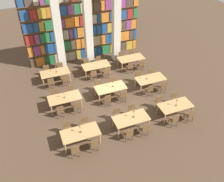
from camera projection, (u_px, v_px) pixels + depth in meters
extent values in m
plane|color=#4C3828|center=(110.00, 97.00, 16.28)|extent=(40.00, 40.00, 0.00)
cube|color=brown|center=(84.00, 25.00, 18.72)|extent=(8.93, 0.06, 5.50)
cube|color=brown|center=(86.00, 57.00, 20.38)|extent=(8.93, 0.35, 0.03)
cube|color=#47382D|center=(33.00, 63.00, 18.93)|extent=(0.36, 0.20, 0.70)
cube|color=orange|center=(40.00, 61.00, 19.09)|extent=(0.66, 0.20, 0.70)
cube|color=#236B38|center=(50.00, 60.00, 19.30)|extent=(0.69, 0.20, 0.70)
cube|color=tan|center=(59.00, 58.00, 19.51)|extent=(0.67, 0.20, 0.70)
cube|color=tan|center=(66.00, 57.00, 19.66)|extent=(0.34, 0.20, 0.70)
cube|color=tan|center=(72.00, 56.00, 19.80)|extent=(0.57, 0.20, 0.70)
cube|color=#B7932D|center=(78.00, 54.00, 19.95)|extent=(0.37, 0.20, 0.70)
cube|color=navy|center=(84.00, 53.00, 20.08)|extent=(0.44, 0.20, 0.70)
cube|color=navy|center=(89.00, 52.00, 20.20)|extent=(0.28, 0.20, 0.70)
cube|color=navy|center=(94.00, 51.00, 20.33)|extent=(0.53, 0.20, 0.70)
cube|color=navy|center=(99.00, 51.00, 20.46)|extent=(0.32, 0.20, 0.70)
cube|color=#236B38|center=(106.00, 49.00, 20.62)|extent=(0.68, 0.20, 0.70)
cube|color=#B7932D|center=(112.00, 48.00, 20.80)|extent=(0.42, 0.20, 0.70)
cube|color=#84387A|center=(117.00, 47.00, 20.93)|extent=(0.42, 0.20, 0.70)
cube|color=#47382D|center=(123.00, 46.00, 21.08)|extent=(0.53, 0.20, 0.70)
cube|color=#B7932D|center=(129.00, 45.00, 21.24)|extent=(0.54, 0.20, 0.70)
cube|color=orange|center=(134.00, 44.00, 21.37)|extent=(0.26, 0.20, 0.70)
cube|color=brown|center=(85.00, 47.00, 19.82)|extent=(8.93, 0.35, 0.03)
cube|color=orange|center=(30.00, 52.00, 18.36)|extent=(0.35, 0.20, 0.74)
cube|color=#84387A|center=(37.00, 51.00, 18.49)|extent=(0.46, 0.20, 0.74)
cube|color=orange|center=(43.00, 50.00, 18.61)|extent=(0.28, 0.20, 0.74)
cube|color=navy|center=(49.00, 49.00, 18.76)|extent=(0.67, 0.20, 0.74)
cube|color=navy|center=(58.00, 47.00, 18.96)|extent=(0.64, 0.20, 0.74)
cube|color=#236B38|center=(67.00, 46.00, 19.14)|extent=(0.58, 0.20, 0.74)
cube|color=tan|center=(73.00, 44.00, 19.29)|extent=(0.34, 0.20, 0.74)
cube|color=orange|center=(78.00, 44.00, 19.41)|extent=(0.35, 0.20, 0.74)
cube|color=orange|center=(84.00, 43.00, 19.54)|extent=(0.45, 0.20, 0.74)
cube|color=navy|center=(89.00, 42.00, 19.67)|extent=(0.30, 0.20, 0.74)
cube|color=tan|center=(96.00, 41.00, 19.82)|extent=(0.64, 0.20, 0.74)
cube|color=orange|center=(103.00, 39.00, 19.98)|extent=(0.44, 0.20, 0.74)
cube|color=navy|center=(107.00, 39.00, 20.10)|extent=(0.30, 0.20, 0.74)
cube|color=navy|center=(111.00, 38.00, 20.20)|extent=(0.31, 0.20, 0.74)
cube|color=#B7932D|center=(116.00, 37.00, 20.33)|extent=(0.54, 0.20, 0.74)
cube|color=orange|center=(122.00, 36.00, 20.46)|extent=(0.29, 0.20, 0.74)
cube|color=orange|center=(126.00, 35.00, 20.58)|extent=(0.47, 0.20, 0.74)
cube|color=#47382D|center=(131.00, 35.00, 20.71)|extent=(0.37, 0.20, 0.74)
cube|color=navy|center=(135.00, 34.00, 20.80)|extent=(0.22, 0.20, 0.74)
cube|color=brown|center=(85.00, 36.00, 19.27)|extent=(8.93, 0.35, 0.03)
cube|color=maroon|center=(30.00, 40.00, 17.84)|extent=(0.58, 0.20, 0.72)
cube|color=#84387A|center=(37.00, 39.00, 17.99)|extent=(0.33, 0.20, 0.72)
cube|color=#236B38|center=(45.00, 38.00, 18.15)|extent=(0.69, 0.20, 0.72)
cube|color=navy|center=(54.00, 36.00, 18.33)|extent=(0.44, 0.20, 0.72)
cube|color=#84387A|center=(60.00, 35.00, 18.47)|extent=(0.40, 0.20, 0.72)
cube|color=tan|center=(66.00, 34.00, 18.60)|extent=(0.37, 0.20, 0.72)
cube|color=#84387A|center=(71.00, 34.00, 18.71)|extent=(0.25, 0.20, 0.72)
cube|color=navy|center=(75.00, 33.00, 18.79)|extent=(0.27, 0.20, 0.72)
cube|color=orange|center=(81.00, 32.00, 18.94)|extent=(0.64, 0.20, 0.72)
cube|color=#236B38|center=(89.00, 31.00, 19.11)|extent=(0.48, 0.20, 0.72)
cube|color=navy|center=(94.00, 30.00, 19.24)|extent=(0.32, 0.20, 0.72)
cube|color=navy|center=(99.00, 29.00, 19.36)|extent=(0.38, 0.20, 0.72)
cube|color=navy|center=(104.00, 28.00, 19.48)|extent=(0.38, 0.20, 0.72)
cube|color=#B7932D|center=(111.00, 27.00, 19.64)|extent=(0.68, 0.20, 0.72)
cube|color=#B7932D|center=(119.00, 26.00, 19.83)|extent=(0.46, 0.20, 0.72)
cube|color=#47382D|center=(124.00, 25.00, 19.95)|extent=(0.32, 0.20, 0.72)
cube|color=#84387A|center=(128.00, 25.00, 20.07)|extent=(0.41, 0.20, 0.72)
cube|color=orange|center=(133.00, 24.00, 20.19)|extent=(0.40, 0.20, 0.72)
cube|color=brown|center=(84.00, 25.00, 18.71)|extent=(8.93, 0.35, 0.03)
cube|color=navy|center=(28.00, 28.00, 17.31)|extent=(0.66, 0.20, 0.66)
cube|color=navy|center=(36.00, 27.00, 17.47)|extent=(0.37, 0.20, 0.66)
cube|color=#B7932D|center=(41.00, 26.00, 17.59)|extent=(0.34, 0.20, 0.66)
cube|color=#236B38|center=(49.00, 25.00, 17.74)|extent=(0.56, 0.20, 0.66)
cube|color=#47382D|center=(55.00, 24.00, 17.87)|extent=(0.29, 0.20, 0.66)
cube|color=#84387A|center=(61.00, 24.00, 17.99)|extent=(0.49, 0.20, 0.66)
cube|color=orange|center=(69.00, 22.00, 18.16)|extent=(0.63, 0.20, 0.66)
cube|color=orange|center=(77.00, 21.00, 18.32)|extent=(0.30, 0.20, 0.66)
cube|color=maroon|center=(83.00, 20.00, 18.46)|extent=(0.50, 0.20, 0.66)
cube|color=#236B38|center=(89.00, 20.00, 18.60)|extent=(0.40, 0.20, 0.66)
cube|color=tan|center=(94.00, 19.00, 18.71)|extent=(0.34, 0.20, 0.66)
cube|color=navy|center=(99.00, 18.00, 18.82)|extent=(0.27, 0.20, 0.66)
cube|color=orange|center=(105.00, 17.00, 18.95)|extent=(0.62, 0.20, 0.66)
cube|color=navy|center=(113.00, 16.00, 19.16)|extent=(0.67, 0.20, 0.66)
cube|color=navy|center=(122.00, 15.00, 19.37)|extent=(0.69, 0.20, 0.66)
cube|color=maroon|center=(130.00, 14.00, 19.56)|extent=(0.48, 0.20, 0.66)
cube|color=#236B38|center=(135.00, 13.00, 19.69)|extent=(0.36, 0.20, 0.66)
cube|color=brown|center=(83.00, 13.00, 18.15)|extent=(8.93, 0.35, 0.03)
cube|color=navy|center=(24.00, 16.00, 16.74)|extent=(0.58, 0.20, 0.66)
cube|color=maroon|center=(33.00, 14.00, 16.91)|extent=(0.47, 0.20, 0.66)
cube|color=#B7932D|center=(42.00, 13.00, 17.08)|extent=(0.57, 0.20, 0.66)
cube|color=orange|center=(49.00, 12.00, 17.21)|extent=(0.31, 0.20, 0.66)
cube|color=#47382D|center=(56.00, 11.00, 17.36)|extent=(0.53, 0.20, 0.66)
cube|color=navy|center=(63.00, 11.00, 17.51)|extent=(0.46, 0.20, 0.66)
cube|color=#84387A|center=(70.00, 10.00, 17.65)|extent=(0.40, 0.20, 0.66)
cube|color=#236B38|center=(77.00, 9.00, 17.79)|extent=(0.41, 0.20, 0.66)
cube|color=tan|center=(83.00, 8.00, 17.93)|extent=(0.47, 0.20, 0.66)
cube|color=#B7932D|center=(90.00, 7.00, 18.07)|extent=(0.36, 0.20, 0.66)
cube|color=#47382D|center=(97.00, 6.00, 18.22)|extent=(0.54, 0.20, 0.66)
cube|color=orange|center=(102.00, 5.00, 18.35)|extent=(0.28, 0.20, 0.66)
cube|color=#84387A|center=(109.00, 5.00, 18.51)|extent=(0.67, 0.20, 0.66)
cube|color=navy|center=(116.00, 4.00, 18.65)|extent=(0.28, 0.20, 0.66)
cube|color=#84387A|center=(122.00, 3.00, 18.79)|extent=(0.57, 0.20, 0.66)
cube|color=#47382D|center=(129.00, 2.00, 18.97)|extent=(0.58, 0.20, 0.66)
cube|color=orange|center=(136.00, 1.00, 19.13)|extent=(0.38, 0.20, 0.66)
cube|color=brown|center=(82.00, 0.00, 17.59)|extent=(8.93, 0.35, 0.03)
cube|color=navy|center=(19.00, 1.00, 16.13)|extent=(0.40, 0.20, 0.77)
cube|color=#47382D|center=(28.00, 0.00, 16.28)|extent=(0.53, 0.20, 0.77)
cube|color=beige|center=(58.00, 32.00, 17.07)|extent=(0.53, 0.53, 6.00)
cube|color=beige|center=(88.00, 28.00, 17.69)|extent=(0.53, 0.53, 6.00)
cube|color=beige|center=(116.00, 23.00, 18.31)|extent=(0.53, 0.53, 6.00)
cube|color=tan|center=(80.00, 133.00, 12.77)|extent=(1.97, 1.00, 0.04)
cylinder|color=tan|center=(66.00, 149.00, 12.43)|extent=(0.07, 0.07, 0.70)
cylinder|color=tan|center=(100.00, 139.00, 12.95)|extent=(0.07, 0.07, 0.70)
cylinder|color=tan|center=(62.00, 137.00, 13.05)|extent=(0.07, 0.07, 0.70)
cylinder|color=tan|center=(95.00, 128.00, 13.57)|extent=(0.07, 0.07, 0.70)
cylinder|color=brown|center=(71.00, 151.00, 12.48)|extent=(0.04, 0.04, 0.43)
cylinder|color=brown|center=(78.00, 149.00, 12.58)|extent=(0.04, 0.04, 0.43)
cylinder|color=brown|center=(72.00, 156.00, 12.23)|extent=(0.04, 0.04, 0.43)
cylinder|color=brown|center=(80.00, 154.00, 12.33)|extent=(0.04, 0.04, 0.43)
cube|color=brown|center=(75.00, 149.00, 12.26)|extent=(0.42, 0.40, 0.04)
cube|color=brown|center=(75.00, 149.00, 11.98)|extent=(0.40, 0.03, 0.42)
cylinder|color=brown|center=(72.00, 134.00, 13.39)|extent=(0.04, 0.04, 0.43)
cylinder|color=brown|center=(66.00, 136.00, 13.29)|extent=(0.04, 0.04, 0.43)
cylinder|color=brown|center=(71.00, 130.00, 13.64)|extent=(0.04, 0.04, 0.43)
cylinder|color=brown|center=(64.00, 131.00, 13.54)|extent=(0.04, 0.04, 0.43)
cube|color=brown|center=(68.00, 130.00, 13.33)|extent=(0.42, 0.40, 0.04)
cube|color=brown|center=(67.00, 124.00, 13.32)|extent=(0.40, 0.03, 0.42)
cylinder|color=brown|center=(90.00, 145.00, 12.76)|extent=(0.04, 0.04, 0.43)
cylinder|color=brown|center=(96.00, 143.00, 12.86)|extent=(0.04, 0.04, 0.43)
cylinder|color=brown|center=(92.00, 150.00, 12.51)|extent=(0.04, 0.04, 0.43)
cylinder|color=brown|center=(98.00, 148.00, 12.61)|extent=(0.04, 0.04, 0.43)
cube|color=brown|center=(94.00, 144.00, 12.55)|extent=(0.42, 0.40, 0.04)
cube|color=brown|center=(95.00, 143.00, 12.27)|extent=(0.40, 0.03, 0.42)
cylinder|color=brown|center=(90.00, 129.00, 13.68)|extent=(0.04, 0.04, 0.43)
cylinder|color=brown|center=(84.00, 131.00, 13.57)|extent=(0.04, 0.04, 0.43)
cylinder|color=brown|center=(88.00, 125.00, 13.93)|extent=(0.04, 0.04, 0.43)
cylinder|color=brown|center=(82.00, 127.00, 13.83)|extent=(0.04, 0.04, 0.43)
cube|color=brown|center=(86.00, 125.00, 13.61)|extent=(0.42, 0.40, 0.04)
cube|color=brown|center=(84.00, 120.00, 13.61)|extent=(0.40, 0.03, 0.42)
cylinder|color=brown|center=(80.00, 132.00, 12.77)|extent=(0.14, 0.14, 0.01)
cylinder|color=brown|center=(80.00, 129.00, 12.65)|extent=(0.02, 0.02, 0.39)
cone|color=brown|center=(80.00, 126.00, 12.50)|extent=(0.11, 0.11, 0.07)
cube|color=tan|center=(131.00, 118.00, 13.62)|extent=(1.97, 1.00, 0.04)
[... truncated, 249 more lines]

